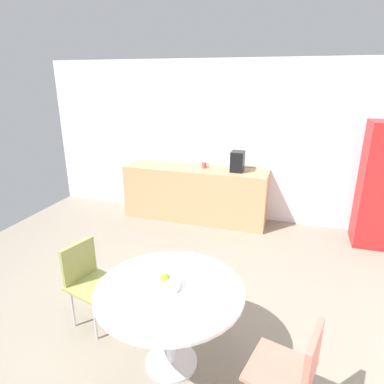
{
  "coord_description": "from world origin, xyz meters",
  "views": [
    {
      "loc": [
        1.33,
        -2.42,
        2.33
      ],
      "look_at": [
        0.14,
        1.34,
        0.95
      ],
      "focal_mm": 31.01,
      "sensor_mm": 36.0,
      "label": 1
    }
  ],
  "objects_px": {
    "fruit_bowl": "(164,282)",
    "mug_white": "(204,165)",
    "chair_coral": "(296,367)",
    "round_table": "(170,302)",
    "locker_cabinet": "(383,186)",
    "chair_olive": "(86,274)",
    "coffee_maker": "(237,161)"
  },
  "relations": [
    {
      "from": "round_table",
      "to": "chair_coral",
      "type": "bearing_deg",
      "value": -14.06
    },
    {
      "from": "round_table",
      "to": "fruit_bowl",
      "type": "distance_m",
      "value": 0.18
    },
    {
      "from": "locker_cabinet",
      "to": "round_table",
      "type": "height_order",
      "value": "locker_cabinet"
    },
    {
      "from": "chair_olive",
      "to": "mug_white",
      "type": "relative_size",
      "value": 6.43
    },
    {
      "from": "fruit_bowl",
      "to": "mug_white",
      "type": "xyz_separation_m",
      "value": [
        -0.51,
        3.05,
        0.16
      ]
    },
    {
      "from": "round_table",
      "to": "mug_white",
      "type": "bearing_deg",
      "value": 100.52
    },
    {
      "from": "round_table",
      "to": "coffee_maker",
      "type": "relative_size",
      "value": 3.67
    },
    {
      "from": "round_table",
      "to": "coffee_maker",
      "type": "xyz_separation_m",
      "value": [
        -0.01,
        3.02,
        0.43
      ]
    },
    {
      "from": "locker_cabinet",
      "to": "chair_olive",
      "type": "bearing_deg",
      "value": -138.76
    },
    {
      "from": "locker_cabinet",
      "to": "chair_coral",
      "type": "relative_size",
      "value": 2.14
    },
    {
      "from": "chair_coral",
      "to": "fruit_bowl",
      "type": "xyz_separation_m",
      "value": [
        -1.03,
        0.25,
        0.27
      ]
    },
    {
      "from": "chair_coral",
      "to": "mug_white",
      "type": "distance_m",
      "value": 3.67
    },
    {
      "from": "chair_coral",
      "to": "coffee_maker",
      "type": "xyz_separation_m",
      "value": [
        -0.99,
        3.26,
        0.54
      ]
    },
    {
      "from": "locker_cabinet",
      "to": "coffee_maker",
      "type": "distance_m",
      "value": 2.08
    },
    {
      "from": "chair_olive",
      "to": "fruit_bowl",
      "type": "bearing_deg",
      "value": -15.84
    },
    {
      "from": "chair_olive",
      "to": "fruit_bowl",
      "type": "relative_size",
      "value": 3.02
    },
    {
      "from": "locker_cabinet",
      "to": "mug_white",
      "type": "distance_m",
      "value": 2.62
    },
    {
      "from": "locker_cabinet",
      "to": "round_table",
      "type": "distance_m",
      "value": 3.58
    },
    {
      "from": "fruit_bowl",
      "to": "mug_white",
      "type": "height_order",
      "value": "mug_white"
    },
    {
      "from": "fruit_bowl",
      "to": "chair_coral",
      "type": "bearing_deg",
      "value": -13.88
    },
    {
      "from": "chair_olive",
      "to": "round_table",
      "type": "bearing_deg",
      "value": -15.55
    },
    {
      "from": "chair_coral",
      "to": "mug_white",
      "type": "relative_size",
      "value": 6.43
    },
    {
      "from": "locker_cabinet",
      "to": "coffee_maker",
      "type": "xyz_separation_m",
      "value": [
        -2.07,
        0.1,
        0.17
      ]
    },
    {
      "from": "chair_coral",
      "to": "fruit_bowl",
      "type": "height_order",
      "value": "fruit_bowl"
    },
    {
      "from": "locker_cabinet",
      "to": "chair_olive",
      "type": "height_order",
      "value": "locker_cabinet"
    },
    {
      "from": "round_table",
      "to": "chair_olive",
      "type": "distance_m",
      "value": 1.01
    },
    {
      "from": "chair_olive",
      "to": "coffee_maker",
      "type": "xyz_separation_m",
      "value": [
        0.95,
        2.75,
        0.54
      ]
    },
    {
      "from": "round_table",
      "to": "chair_coral",
      "type": "distance_m",
      "value": 1.01
    },
    {
      "from": "round_table",
      "to": "chair_coral",
      "type": "height_order",
      "value": "chair_coral"
    },
    {
      "from": "chair_olive",
      "to": "fruit_bowl",
      "type": "height_order",
      "value": "fruit_bowl"
    },
    {
      "from": "chair_olive",
      "to": "mug_white",
      "type": "height_order",
      "value": "mug_white"
    },
    {
      "from": "fruit_bowl",
      "to": "mug_white",
      "type": "relative_size",
      "value": 2.13
    }
  ]
}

